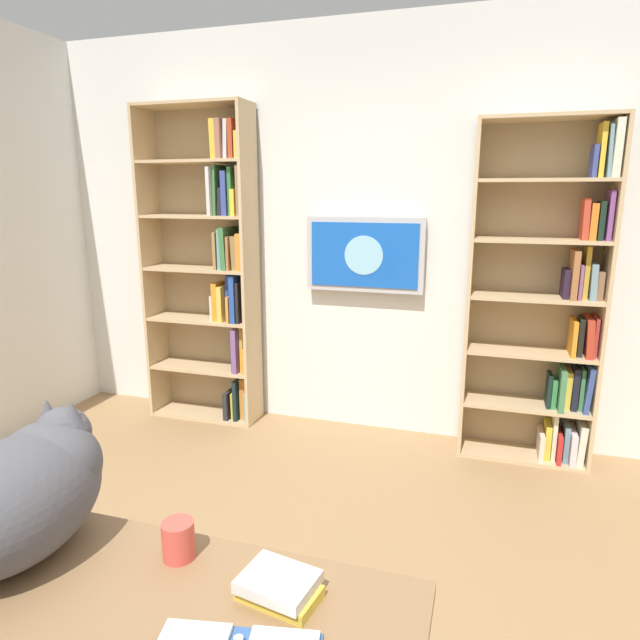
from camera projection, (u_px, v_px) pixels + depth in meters
The scene contains 7 objects.
wall_back at pixel (360, 235), 3.65m from camera, with size 4.52×0.06×2.70m, color silver.
bookshelf_left at pixel (550, 307), 3.23m from camera, with size 0.77×0.28×2.05m.
bookshelf_right at pixel (214, 267), 3.83m from camera, with size 0.80×0.28×2.21m.
wall_mounted_tv at pixel (365, 255), 3.58m from camera, with size 0.78×0.07×0.49m.
cat at pixel (27, 488), 1.34m from camera, with size 0.32×0.60×0.35m.
coffee_mug at pixel (178, 540), 1.33m from camera, with size 0.08×0.08×0.10m, color #D84C3F.
desk_book_stack at pixel (279, 587), 1.20m from camera, with size 0.19×0.15×0.06m.
Camera 1 is at (-0.82, 1.37, 1.63)m, focal length 30.50 mm.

